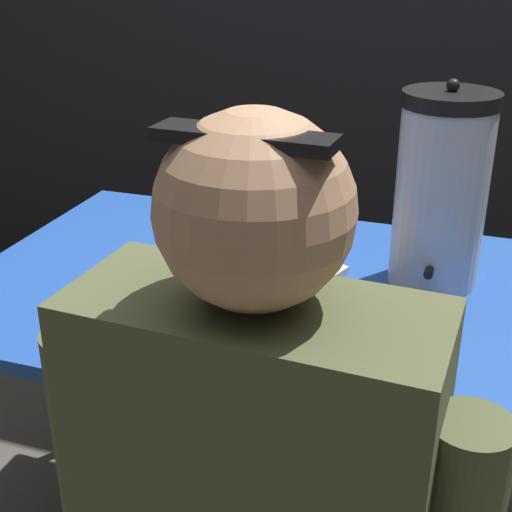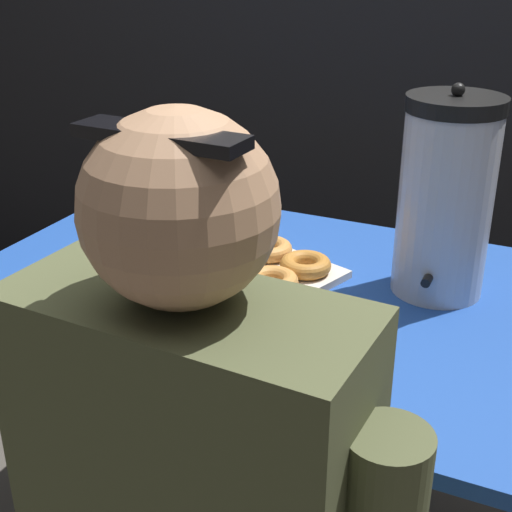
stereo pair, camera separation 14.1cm
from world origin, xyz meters
TOP-DOWN VIEW (x-y plane):
  - folding_table at (0.00, 0.00)m, footprint 1.20×0.81m
  - donut_box at (-0.06, 0.04)m, footprint 0.42×0.35m
  - coffee_urn at (0.32, 0.12)m, footprint 0.18×0.20m
  - cell_phone at (-0.14, -0.27)m, footprint 0.08×0.13m

SIDE VIEW (x-z plane):
  - folding_table at x=0.00m, z-range 0.33..1.08m
  - cell_phone at x=-0.14m, z-range 0.75..0.77m
  - donut_box at x=-0.06m, z-range 0.75..0.80m
  - coffee_urn at x=0.32m, z-range 0.74..1.15m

